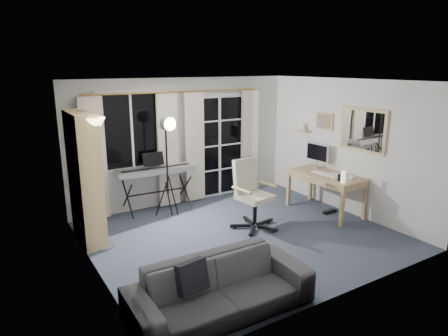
# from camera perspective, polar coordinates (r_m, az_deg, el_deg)

# --- Properties ---
(floor) EXTENTS (4.50, 4.00, 0.02)m
(floor) POSITION_cam_1_polar(r_m,az_deg,el_deg) (6.43, 2.61, -9.70)
(floor) COLOR #313848
(floor) RESTS_ON ground
(window) EXTENTS (1.20, 0.08, 1.40)m
(window) POSITION_cam_1_polar(r_m,az_deg,el_deg) (7.26, -13.11, 5.23)
(window) COLOR white
(window) RESTS_ON floor
(french_door) EXTENTS (1.32, 0.09, 2.11)m
(french_door) POSITION_cam_1_polar(r_m,az_deg,el_deg) (8.09, -0.77, 3.11)
(french_door) COLOR white
(french_door) RESTS_ON floor
(curtains) EXTENTS (3.60, 0.07, 2.13)m
(curtains) POSITION_cam_1_polar(r_m,az_deg,el_deg) (7.58, -6.18, 2.79)
(curtains) COLOR gold
(curtains) RESTS_ON floor
(bookshelf) EXTENTS (0.32, 0.92, 1.98)m
(bookshelf) POSITION_cam_1_polar(r_m,az_deg,el_deg) (6.26, -19.48, -1.96)
(bookshelf) COLOR tan
(bookshelf) RESTS_ON floor
(torchiere_lamp) EXTENTS (0.35, 0.35, 1.93)m
(torchiere_lamp) POSITION_cam_1_polar(r_m,az_deg,el_deg) (5.82, -17.83, 3.17)
(torchiere_lamp) COLOR #B2B2B7
(torchiere_lamp) RESTS_ON floor
(keyboard_piano) EXTENTS (1.43, 0.74, 1.03)m
(keyboard_piano) POSITION_cam_1_polar(r_m,az_deg,el_deg) (7.26, -9.72, -0.44)
(keyboard_piano) COLOR black
(keyboard_piano) RESTS_ON floor
(studio_light) EXTENTS (0.38, 0.39, 1.82)m
(studio_light) POSITION_cam_1_polar(r_m,az_deg,el_deg) (6.86, -8.05, 4.61)
(studio_light) COLOR black
(studio_light) RESTS_ON floor
(office_chair) EXTENTS (0.78, 0.79, 1.14)m
(office_chair) POSITION_cam_1_polar(r_m,az_deg,el_deg) (6.57, 3.68, -2.79)
(office_chair) COLOR black
(office_chair) RESTS_ON floor
(desk) EXTENTS (0.74, 1.38, 0.73)m
(desk) POSITION_cam_1_polar(r_m,az_deg,el_deg) (7.43, 14.37, -1.48)
(desk) COLOR tan
(desk) RESTS_ON floor
(monitor) EXTENTS (0.18, 0.52, 0.45)m
(monitor) POSITION_cam_1_polar(r_m,az_deg,el_deg) (7.78, 13.19, 2.08)
(monitor) COLOR silver
(monitor) RESTS_ON desk
(desk_clutter) EXTENTS (0.41, 0.83, 0.92)m
(desk_clutter) POSITION_cam_1_polar(r_m,az_deg,el_deg) (7.26, 15.31, -2.47)
(desk_clutter) COLOR white
(desk_clutter) RESTS_ON desk
(mug) EXTENTS (0.12, 0.10, 0.12)m
(mug) POSITION_cam_1_polar(r_m,az_deg,el_deg) (7.14, 17.87, -1.13)
(mug) COLOR silver
(mug) RESTS_ON desk
(wall_mirror) EXTENTS (0.04, 0.94, 0.74)m
(wall_mirror) POSITION_cam_1_polar(r_m,az_deg,el_deg) (7.21, 19.23, 5.13)
(wall_mirror) COLOR tan
(wall_mirror) RESTS_ON floor
(framed_print) EXTENTS (0.03, 0.42, 0.32)m
(framed_print) POSITION_cam_1_polar(r_m,az_deg,el_deg) (7.80, 14.18, 6.52)
(framed_print) COLOR tan
(framed_print) RESTS_ON floor
(wall_shelf) EXTENTS (0.16, 0.30, 0.18)m
(wall_shelf) POSITION_cam_1_polar(r_m,az_deg,el_deg) (8.13, 11.24, 5.63)
(wall_shelf) COLOR tan
(wall_shelf) RESTS_ON floor
(sofa) EXTENTS (2.03, 0.63, 0.79)m
(sofa) POSITION_cam_1_polar(r_m,az_deg,el_deg) (4.43, -0.55, -15.67)
(sofa) COLOR #303133
(sofa) RESTS_ON floor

